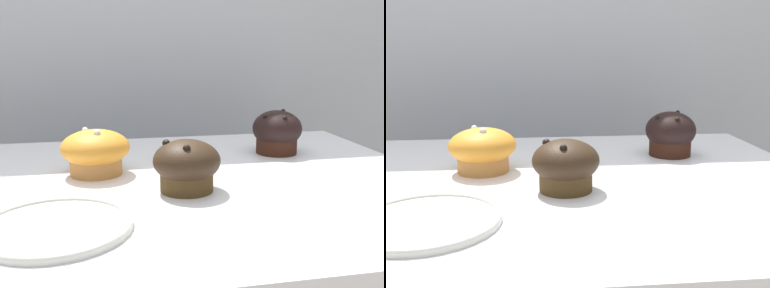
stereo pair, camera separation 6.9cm
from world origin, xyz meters
The scene contains 5 objects.
wall_back centered at (0.00, 0.60, 0.90)m, with size 3.20×0.10×1.80m, color #B2B7BC.
muffin_front_center centered at (0.30, 0.13, 0.93)m, with size 0.09×0.09×0.08m.
muffin_back_left centered at (-0.04, 0.06, 0.93)m, with size 0.11×0.11×0.08m.
muffin_back_right centered at (0.09, -0.05, 0.93)m, with size 0.10×0.10×0.07m.
serving_plate centered at (-0.08, -0.16, 0.89)m, with size 0.18×0.18×0.01m.
Camera 1 is at (-0.02, -0.66, 1.10)m, focal length 42.00 mm.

